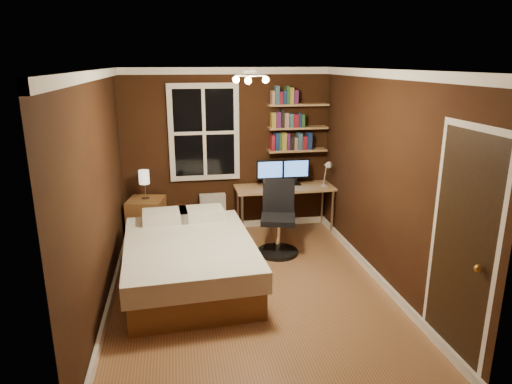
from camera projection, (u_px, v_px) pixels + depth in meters
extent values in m
plane|color=brown|center=(249.00, 288.00, 5.39)|extent=(4.20, 4.20, 0.00)
cube|color=black|center=(227.00, 151.00, 7.03)|extent=(3.20, 0.04, 2.50)
cube|color=black|center=(98.00, 193.00, 4.78)|extent=(0.04, 4.20, 2.50)
cube|color=black|center=(384.00, 180.00, 5.31)|extent=(0.04, 4.20, 2.50)
cube|color=white|center=(248.00, 70.00, 4.70)|extent=(3.20, 4.20, 0.02)
cube|color=white|center=(204.00, 133.00, 6.86)|extent=(1.06, 0.06, 1.46)
sphere|color=gold|center=(478.00, 268.00, 3.62)|extent=(0.06, 0.06, 0.06)
cube|color=tan|center=(297.00, 150.00, 7.10)|extent=(0.92, 0.22, 0.03)
cube|color=tan|center=(298.00, 128.00, 7.00)|extent=(0.92, 0.22, 0.03)
cube|color=tan|center=(298.00, 105.00, 6.91)|extent=(0.92, 0.22, 0.03)
cube|color=brown|center=(190.00, 272.00, 5.45)|extent=(1.50, 2.06, 0.32)
cube|color=white|center=(189.00, 251.00, 5.37)|extent=(1.59, 2.13, 0.24)
cube|color=white|center=(165.00, 216.00, 5.99)|extent=(0.60, 0.43, 0.14)
cube|color=white|center=(201.00, 213.00, 6.09)|extent=(0.60, 0.43, 0.14)
cube|color=brown|center=(147.00, 219.00, 6.80)|extent=(0.59, 0.59, 0.63)
cube|color=silver|center=(213.00, 213.00, 7.15)|extent=(0.40, 0.14, 0.60)
cube|color=tan|center=(285.00, 188.00, 7.04)|extent=(1.52, 0.57, 0.04)
cylinder|color=beige|center=(242.00, 218.00, 6.79)|extent=(0.04, 0.04, 0.69)
cylinder|color=beige|center=(332.00, 212.00, 7.02)|extent=(0.04, 0.04, 0.69)
cylinder|color=beige|center=(238.00, 208.00, 7.25)|extent=(0.04, 0.04, 0.69)
cylinder|color=beige|center=(322.00, 203.00, 7.49)|extent=(0.04, 0.04, 0.69)
cylinder|color=black|center=(278.00, 252.00, 6.36)|extent=(0.57, 0.57, 0.05)
cylinder|color=silver|center=(278.00, 236.00, 6.29)|extent=(0.06, 0.06, 0.42)
cube|color=black|center=(278.00, 219.00, 6.22)|extent=(0.56, 0.56, 0.07)
cube|color=black|center=(279.00, 195.00, 6.34)|extent=(0.44, 0.15, 0.48)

